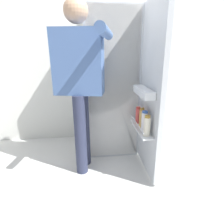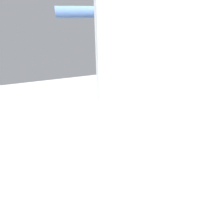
{
  "view_description": "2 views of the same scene",
  "coord_description": "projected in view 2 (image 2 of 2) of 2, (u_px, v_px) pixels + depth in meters",
  "views": [
    {
      "loc": [
        -0.26,
        -1.74,
        1.23
      ],
      "look_at": [
        -0.06,
        -0.06,
        0.68
      ],
      "focal_mm": 29.32,
      "sensor_mm": 36.0,
      "label": 1
    },
    {
      "loc": [
        1.44,
        -0.72,
        1.38
      ],
      "look_at": [
        -0.11,
        -0.08,
        0.55
      ],
      "focal_mm": 32.1,
      "sensor_mm": 36.0,
      "label": 2
    }
  ],
  "objects": [
    {
      "name": "person",
      "position": [
        117.0,
        54.0,
        1.91
      ],
      "size": [
        0.57,
        0.83,
        1.69
      ],
      "color": "#2D334C",
      "rests_on": "ground_plane"
    },
    {
      "name": "refrigerator",
      "position": [
        178.0,
        77.0,
        1.83
      ],
      "size": [
        0.66,
        1.24,
        1.71
      ],
      "color": "silver",
      "rests_on": "ground_plane"
    },
    {
      "name": "ground_plane",
      "position": [
        123.0,
        163.0,
        2.05
      ],
      "size": [
        6.4,
        6.4,
        0.0
      ],
      "primitive_type": "plane",
      "color": "silver"
    },
    {
      "name": "kitchen_wall",
      "position": [
        222.0,
        18.0,
        1.77
      ],
      "size": [
        4.4,
        0.1,
        2.68
      ],
      "primitive_type": "cube",
      "color": "silver",
      "rests_on": "ground_plane"
    }
  ]
}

